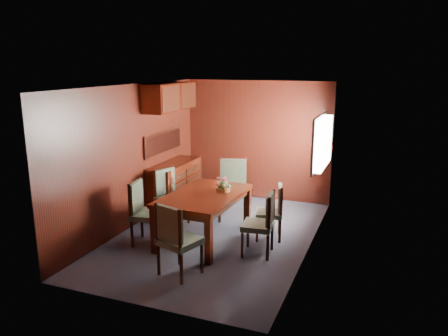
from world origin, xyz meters
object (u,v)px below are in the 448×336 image
at_px(chair_right_near, 263,220).
at_px(sideboard, 175,186).
at_px(flower_centerpiece, 223,184).
at_px(dining_table, 204,200).
at_px(chair_left_near, 143,209).
at_px(chair_head, 176,236).

bearing_deg(chair_right_near, sideboard, 51.29).
bearing_deg(sideboard, chair_right_near, -33.07).
bearing_deg(flower_centerpiece, chair_right_near, -27.79).
bearing_deg(flower_centerpiece, dining_table, -136.10).
xyz_separation_m(chair_left_near, chair_right_near, (1.83, 0.25, -0.03)).
bearing_deg(chair_right_near, chair_left_near, 92.16).
height_order(chair_left_near, chair_right_near, chair_left_near).
xyz_separation_m(chair_right_near, chair_head, (-0.86, -1.06, 0.04)).
height_order(chair_right_near, chair_head, chair_head).
bearing_deg(chair_head, sideboard, 134.80).
distance_m(chair_head, flower_centerpiece, 1.50).
height_order(sideboard, chair_head, chair_head).
relative_size(dining_table, chair_head, 1.67).
bearing_deg(dining_table, chair_left_near, -148.91).
bearing_deg(chair_left_near, chair_right_near, 87.51).
relative_size(dining_table, chair_right_near, 1.78).
relative_size(sideboard, dining_table, 0.83).
xyz_separation_m(chair_head, flower_centerpiece, (0.09, 1.47, 0.32)).
xyz_separation_m(chair_right_near, flower_centerpiece, (-0.78, 0.41, 0.35)).
bearing_deg(chair_head, chair_left_near, 157.45).
bearing_deg(chair_head, flower_centerpiece, 103.81).
xyz_separation_m(dining_table, chair_left_near, (-0.83, -0.44, -0.10)).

